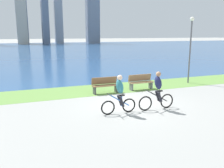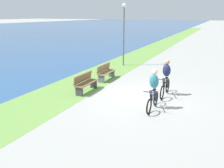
{
  "view_description": "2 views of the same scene",
  "coord_description": "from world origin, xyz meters",
  "px_view_note": "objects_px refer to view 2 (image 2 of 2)",
  "views": [
    {
      "loc": [
        -4.82,
        -9.78,
        3.31
      ],
      "look_at": [
        -0.84,
        0.56,
        0.96
      ],
      "focal_mm": 38.24,
      "sensor_mm": 36.0,
      "label": 1
    },
    {
      "loc": [
        -9.18,
        -3.05,
        3.64
      ],
      "look_at": [
        -1.49,
        0.69,
        0.95
      ],
      "focal_mm": 35.63,
      "sensor_mm": 36.0,
      "label": 2
    }
  ],
  "objects_px": {
    "cyclist_trailing": "(166,78)",
    "lamppost_tall": "(124,26)",
    "bench_near_path": "(106,72)",
    "bench_far_along_path": "(86,83)",
    "cyclist_lead": "(153,89)"
  },
  "relations": [
    {
      "from": "cyclist_trailing",
      "to": "lamppost_tall",
      "type": "xyz_separation_m",
      "value": [
        5.11,
        4.3,
        1.98
      ]
    },
    {
      "from": "cyclist_trailing",
      "to": "bench_near_path",
      "type": "xyz_separation_m",
      "value": [
        1.14,
        3.72,
        -0.39
      ]
    },
    {
      "from": "cyclist_trailing",
      "to": "bench_far_along_path",
      "type": "relative_size",
      "value": 1.17
    },
    {
      "from": "bench_near_path",
      "to": "lamppost_tall",
      "type": "bearing_deg",
      "value": 8.45
    },
    {
      "from": "cyclist_lead",
      "to": "lamppost_tall",
      "type": "xyz_separation_m",
      "value": [
        6.89,
        4.23,
        1.99
      ]
    },
    {
      "from": "cyclist_trailing",
      "to": "bench_near_path",
      "type": "bearing_deg",
      "value": 72.94
    },
    {
      "from": "bench_near_path",
      "to": "lamppost_tall",
      "type": "relative_size",
      "value": 0.34
    },
    {
      "from": "cyclist_lead",
      "to": "cyclist_trailing",
      "type": "height_order",
      "value": "cyclist_trailing"
    },
    {
      "from": "cyclist_lead",
      "to": "bench_far_along_path",
      "type": "relative_size",
      "value": 1.1
    },
    {
      "from": "bench_near_path",
      "to": "lamppost_tall",
      "type": "height_order",
      "value": "lamppost_tall"
    },
    {
      "from": "cyclist_lead",
      "to": "lamppost_tall",
      "type": "distance_m",
      "value": 8.32
    },
    {
      "from": "bench_far_along_path",
      "to": "lamppost_tall",
      "type": "bearing_deg",
      "value": 6.24
    },
    {
      "from": "cyclist_lead",
      "to": "bench_far_along_path",
      "type": "height_order",
      "value": "cyclist_lead"
    },
    {
      "from": "bench_far_along_path",
      "to": "lamppost_tall",
      "type": "relative_size",
      "value": 0.34
    },
    {
      "from": "cyclist_lead",
      "to": "cyclist_trailing",
      "type": "relative_size",
      "value": 0.94
    }
  ]
}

